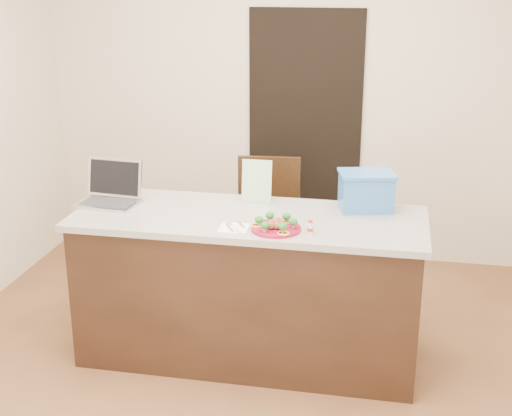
% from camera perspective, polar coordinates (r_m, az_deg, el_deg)
% --- Properties ---
extents(ground, '(4.00, 4.00, 0.00)m').
position_cam_1_polar(ground, '(4.33, -1.26, -13.25)').
color(ground, brown).
rests_on(ground, ground).
extents(room_shell, '(4.00, 4.00, 4.00)m').
position_cam_1_polar(room_shell, '(3.73, -1.44, 8.31)').
color(room_shell, white).
rests_on(room_shell, ground).
extents(doorway, '(0.90, 0.02, 2.00)m').
position_cam_1_polar(doorway, '(5.76, 3.90, 5.73)').
color(doorway, black).
rests_on(doorway, ground).
extents(island, '(2.06, 0.76, 0.92)m').
position_cam_1_polar(island, '(4.33, -0.59, -6.33)').
color(island, black).
rests_on(island, ground).
extents(plate, '(0.28, 0.28, 0.02)m').
position_cam_1_polar(plate, '(3.92, 1.61, -1.62)').
color(plate, maroon).
rests_on(plate, island).
extents(meatballs, '(0.10, 0.11, 0.04)m').
position_cam_1_polar(meatballs, '(3.91, 1.56, -1.26)').
color(meatballs, brown).
rests_on(meatballs, plate).
extents(broccoli, '(0.24, 0.22, 0.04)m').
position_cam_1_polar(broccoli, '(3.91, 1.62, -1.02)').
color(broccoli, '#16541E').
rests_on(broccoli, plate).
extents(pepper_rings, '(0.23, 0.25, 0.01)m').
position_cam_1_polar(pepper_rings, '(3.92, 1.61, -1.49)').
color(pepper_rings, yellow).
rests_on(pepper_rings, plate).
extents(napkin, '(0.16, 0.16, 0.01)m').
position_cam_1_polar(napkin, '(3.95, -1.77, -1.61)').
color(napkin, white).
rests_on(napkin, island).
extents(fork, '(0.07, 0.15, 0.00)m').
position_cam_1_polar(fork, '(3.96, -2.02, -1.47)').
color(fork, '#BDBCC1').
rests_on(fork, napkin).
extents(knife, '(0.06, 0.18, 0.01)m').
position_cam_1_polar(knife, '(3.92, -1.39, -1.62)').
color(knife, silver).
rests_on(knife, napkin).
extents(yogurt_bottle, '(0.03, 0.03, 0.07)m').
position_cam_1_polar(yogurt_bottle, '(3.88, 4.36, -1.62)').
color(yogurt_bottle, beige).
rests_on(yogurt_bottle, island).
extents(laptop, '(0.38, 0.32, 0.26)m').
position_cam_1_polar(laptop, '(4.46, -11.51, 1.35)').
color(laptop, '#B7B8BC').
rests_on(laptop, island).
extents(leaflet, '(0.18, 0.04, 0.26)m').
position_cam_1_polar(leaflet, '(4.36, 0.05, 2.17)').
color(leaflet, white).
rests_on(leaflet, island).
extents(blue_box, '(0.37, 0.30, 0.23)m').
position_cam_1_polar(blue_box, '(4.27, 8.80, 1.37)').
color(blue_box, '#3168B1').
rests_on(blue_box, island).
extents(chair, '(0.48, 0.49, 1.01)m').
position_cam_1_polar(chair, '(5.10, 0.82, -0.93)').
color(chair, black).
rests_on(chair, ground).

